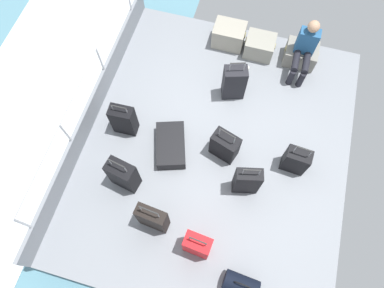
{
  "coord_description": "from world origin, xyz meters",
  "views": [
    {
      "loc": [
        0.23,
        -2.27,
        5.35
      ],
      "look_at": [
        -0.36,
        -0.16,
        0.25
      ],
      "focal_mm": 32.19,
      "sensor_mm": 36.0,
      "label": 1
    }
  ],
  "objects_px": {
    "suitcase_6": "(153,218)",
    "cargo_crate_2": "(301,54)",
    "passenger_seated": "(305,49)",
    "suitcase_8": "(198,245)",
    "duffel_bag": "(241,285)",
    "suitcase_0": "(296,160)",
    "cargo_crate_0": "(229,35)",
    "suitcase_4": "(234,83)",
    "suitcase_7": "(124,120)",
    "suitcase_2": "(171,145)",
    "paper_cup": "(247,69)",
    "suitcase_3": "(123,175)",
    "cargo_crate_1": "(260,46)",
    "suitcase_1": "(247,181)",
    "suitcase_5": "(225,146)"
  },
  "relations": [
    {
      "from": "cargo_crate_1",
      "to": "duffel_bag",
      "type": "xyz_separation_m",
      "value": [
        0.56,
        -4.13,
        -0.04
      ]
    },
    {
      "from": "suitcase_0",
      "to": "suitcase_2",
      "type": "height_order",
      "value": "suitcase_0"
    },
    {
      "from": "paper_cup",
      "to": "suitcase_2",
      "type": "bearing_deg",
      "value": -115.43
    },
    {
      "from": "suitcase_2",
      "to": "suitcase_6",
      "type": "bearing_deg",
      "value": -84.2
    },
    {
      "from": "cargo_crate_1",
      "to": "suitcase_8",
      "type": "height_order",
      "value": "suitcase_8"
    },
    {
      "from": "suitcase_0",
      "to": "cargo_crate_2",
      "type": "bearing_deg",
      "value": 95.86
    },
    {
      "from": "cargo_crate_1",
      "to": "paper_cup",
      "type": "height_order",
      "value": "cargo_crate_1"
    },
    {
      "from": "suitcase_1",
      "to": "duffel_bag",
      "type": "height_order",
      "value": "suitcase_1"
    },
    {
      "from": "passenger_seated",
      "to": "cargo_crate_1",
      "type": "bearing_deg",
      "value": 169.23
    },
    {
      "from": "suitcase_3",
      "to": "duffel_bag",
      "type": "xyz_separation_m",
      "value": [
        2.09,
        -1.03,
        -0.19
      ]
    },
    {
      "from": "suitcase_6",
      "to": "suitcase_0",
      "type": "bearing_deg",
      "value": 38.45
    },
    {
      "from": "cargo_crate_0",
      "to": "suitcase_4",
      "type": "relative_size",
      "value": 0.68
    },
    {
      "from": "cargo_crate_0",
      "to": "passenger_seated",
      "type": "bearing_deg",
      "value": -9.38
    },
    {
      "from": "cargo_crate_1",
      "to": "passenger_seated",
      "type": "relative_size",
      "value": 0.54
    },
    {
      "from": "suitcase_6",
      "to": "cargo_crate_2",
      "type": "bearing_deg",
      "value": 65.57
    },
    {
      "from": "cargo_crate_0",
      "to": "suitcase_0",
      "type": "height_order",
      "value": "suitcase_0"
    },
    {
      "from": "suitcase_2",
      "to": "suitcase_8",
      "type": "height_order",
      "value": "suitcase_8"
    },
    {
      "from": "cargo_crate_2",
      "to": "suitcase_0",
      "type": "xyz_separation_m",
      "value": [
        0.22,
        -2.15,
        0.1
      ]
    },
    {
      "from": "suitcase_2",
      "to": "suitcase_0",
      "type": "bearing_deg",
      "value": 6.49
    },
    {
      "from": "cargo_crate_1",
      "to": "suitcase_2",
      "type": "bearing_deg",
      "value": -113.42
    },
    {
      "from": "suitcase_0",
      "to": "cargo_crate_1",
      "type": "bearing_deg",
      "value": 114.93
    },
    {
      "from": "cargo_crate_1",
      "to": "suitcase_3",
      "type": "height_order",
      "value": "suitcase_3"
    },
    {
      "from": "suitcase_4",
      "to": "passenger_seated",
      "type": "bearing_deg",
      "value": 40.39
    },
    {
      "from": "suitcase_1",
      "to": "paper_cup",
      "type": "height_order",
      "value": "suitcase_1"
    },
    {
      "from": "passenger_seated",
      "to": "suitcase_6",
      "type": "height_order",
      "value": "passenger_seated"
    },
    {
      "from": "suitcase_0",
      "to": "suitcase_4",
      "type": "relative_size",
      "value": 0.82
    },
    {
      "from": "suitcase_0",
      "to": "paper_cup",
      "type": "relative_size",
      "value": 7.47
    },
    {
      "from": "cargo_crate_1",
      "to": "paper_cup",
      "type": "bearing_deg",
      "value": -104.72
    },
    {
      "from": "cargo_crate_2",
      "to": "suitcase_5",
      "type": "xyz_separation_m",
      "value": [
        -0.92,
        -2.22,
        0.11
      ]
    },
    {
      "from": "suitcase_4",
      "to": "paper_cup",
      "type": "height_order",
      "value": "suitcase_4"
    },
    {
      "from": "suitcase_1",
      "to": "suitcase_2",
      "type": "distance_m",
      "value": 1.38
    },
    {
      "from": "duffel_bag",
      "to": "cargo_crate_0",
      "type": "bearing_deg",
      "value": 105.52
    },
    {
      "from": "suitcase_6",
      "to": "paper_cup",
      "type": "height_order",
      "value": "suitcase_6"
    },
    {
      "from": "cargo_crate_0",
      "to": "suitcase_8",
      "type": "xyz_separation_m",
      "value": [
        0.44,
        -3.87,
        0.11
      ]
    },
    {
      "from": "suitcase_8",
      "to": "suitcase_1",
      "type": "bearing_deg",
      "value": 66.81
    },
    {
      "from": "suitcase_3",
      "to": "suitcase_8",
      "type": "height_order",
      "value": "suitcase_3"
    },
    {
      "from": "suitcase_0",
      "to": "suitcase_3",
      "type": "relative_size",
      "value": 0.86
    },
    {
      "from": "suitcase_3",
      "to": "suitcase_4",
      "type": "relative_size",
      "value": 0.95
    },
    {
      "from": "cargo_crate_2",
      "to": "suitcase_7",
      "type": "bearing_deg",
      "value": -139.63
    },
    {
      "from": "cargo_crate_1",
      "to": "suitcase_2",
      "type": "xyz_separation_m",
      "value": [
        -1.02,
        -2.35,
        -0.07
      ]
    },
    {
      "from": "suitcase_8",
      "to": "duffel_bag",
      "type": "distance_m",
      "value": 0.82
    },
    {
      "from": "suitcase_4",
      "to": "suitcase_6",
      "type": "relative_size",
      "value": 1.02
    },
    {
      "from": "suitcase_6",
      "to": "suitcase_7",
      "type": "bearing_deg",
      "value": 124.65
    },
    {
      "from": "suitcase_7",
      "to": "cargo_crate_1",
      "type": "bearing_deg",
      "value": 49.78
    },
    {
      "from": "duffel_bag",
      "to": "suitcase_6",
      "type": "bearing_deg",
      "value": 160.19
    },
    {
      "from": "cargo_crate_0",
      "to": "suitcase_2",
      "type": "distance_m",
      "value": 2.46
    },
    {
      "from": "cargo_crate_1",
      "to": "suitcase_0",
      "type": "relative_size",
      "value": 0.75
    },
    {
      "from": "suitcase_7",
      "to": "suitcase_8",
      "type": "height_order",
      "value": "suitcase_8"
    },
    {
      "from": "suitcase_8",
      "to": "duffel_bag",
      "type": "relative_size",
      "value": 1.54
    },
    {
      "from": "suitcase_6",
      "to": "suitcase_2",
      "type": "bearing_deg",
      "value": 95.8
    }
  ]
}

